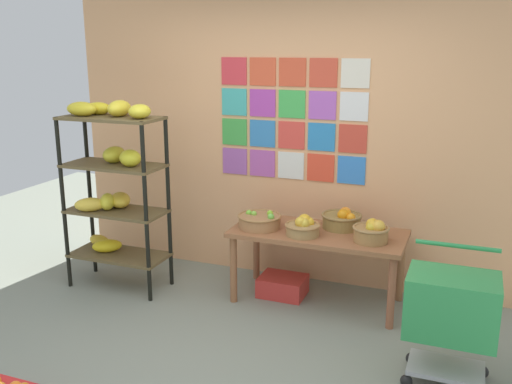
# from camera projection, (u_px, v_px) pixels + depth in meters

# --- Properties ---
(ground) EXTENTS (9.59, 9.59, 0.00)m
(ground) POSITION_uv_depth(u_px,v_px,m) (204.00, 373.00, 3.82)
(ground) COLOR gray
(back_wall_with_art) EXTENTS (4.28, 0.07, 2.82)m
(back_wall_with_art) POSITION_uv_depth(u_px,v_px,m) (291.00, 128.00, 5.11)
(back_wall_with_art) COLOR #E4A36F
(back_wall_with_art) RESTS_ON ground
(banana_shelf_unit) EXTENTS (0.88, 0.49, 1.68)m
(banana_shelf_unit) POSITION_uv_depth(u_px,v_px,m) (113.00, 176.00, 4.98)
(banana_shelf_unit) COLOR black
(banana_shelf_unit) RESTS_ON ground
(display_table) EXTENTS (1.44, 0.66, 0.63)m
(display_table) POSITION_uv_depth(u_px,v_px,m) (318.00, 240.00, 4.77)
(display_table) COLOR #955C38
(display_table) RESTS_ON ground
(fruit_basket_left) EXTENTS (0.29, 0.29, 0.17)m
(fruit_basket_left) POSITION_uv_depth(u_px,v_px,m) (303.00, 227.00, 4.64)
(fruit_basket_left) COLOR #9D7B49
(fruit_basket_left) RESTS_ON display_table
(fruit_basket_right) EXTENTS (0.29, 0.29, 0.19)m
(fruit_basket_right) POSITION_uv_depth(u_px,v_px,m) (372.00, 231.00, 4.48)
(fruit_basket_right) COLOR #9F7441
(fruit_basket_right) RESTS_ON display_table
(fruit_basket_back_left) EXTENTS (0.38, 0.38, 0.15)m
(fruit_basket_back_left) POSITION_uv_depth(u_px,v_px,m) (260.00, 220.00, 4.83)
(fruit_basket_back_left) COLOR #A27044
(fruit_basket_back_left) RESTS_ON display_table
(fruit_basket_centre) EXTENTS (0.34, 0.34, 0.18)m
(fruit_basket_centre) POSITION_uv_depth(u_px,v_px,m) (342.00, 219.00, 4.81)
(fruit_basket_centre) COLOR olive
(fruit_basket_centre) RESTS_ON display_table
(produce_crate_under_table) EXTENTS (0.40, 0.31, 0.17)m
(produce_crate_under_table) POSITION_uv_depth(u_px,v_px,m) (283.00, 286.00, 5.00)
(produce_crate_under_table) COLOR red
(produce_crate_under_table) RESTS_ON ground
(shopping_cart) EXTENTS (0.56, 0.44, 0.88)m
(shopping_cart) POSITION_uv_depth(u_px,v_px,m) (451.00, 310.00, 3.60)
(shopping_cart) COLOR black
(shopping_cart) RESTS_ON ground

